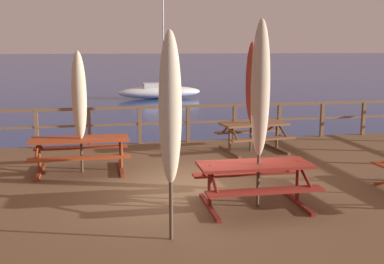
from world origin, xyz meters
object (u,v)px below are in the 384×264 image
(picnic_table_back_left, at_px, (80,147))
(patio_umbrella_tall_mid_right, at_px, (252,82))
(sailboat_distant, at_px, (159,91))
(patio_umbrella_tall_mid_left, at_px, (79,96))
(patio_umbrella_short_mid, at_px, (260,90))
(patio_umbrella_short_back, at_px, (170,109))
(picnic_table_mid_centre, at_px, (255,175))
(picnic_table_mid_left, at_px, (254,131))

(picnic_table_back_left, distance_m, patio_umbrella_tall_mid_right, 4.74)
(patio_umbrella_tall_mid_right, bearing_deg, sailboat_distant, 88.34)
(picnic_table_back_left, height_order, patio_umbrella_tall_mid_left, patio_umbrella_tall_mid_left)
(picnic_table_back_left, relative_size, patio_umbrella_short_mid, 0.67)
(patio_umbrella_short_mid, xyz_separation_m, patio_umbrella_short_back, (-1.70, -1.11, -0.15))
(patio_umbrella_short_mid, relative_size, sailboat_distant, 0.41)
(picnic_table_mid_centre, distance_m, patio_umbrella_short_mid, 1.47)
(picnic_table_mid_centre, distance_m, patio_umbrella_tall_mid_right, 4.67)
(patio_umbrella_short_back, bearing_deg, patio_umbrella_short_mid, 33.01)
(patio_umbrella_tall_mid_left, bearing_deg, picnic_table_mid_centre, -44.79)
(picnic_table_mid_centre, relative_size, picnic_table_mid_left, 1.07)
(patio_umbrella_tall_mid_right, bearing_deg, picnic_table_mid_left, -29.68)
(picnic_table_mid_centre, height_order, sailboat_distant, sailboat_distant)
(picnic_table_mid_centre, height_order, patio_umbrella_short_back, patio_umbrella_short_back)
(picnic_table_mid_centre, height_order, patio_umbrella_tall_mid_right, patio_umbrella_tall_mid_right)
(picnic_table_mid_centre, xyz_separation_m, patio_umbrella_tall_mid_right, (1.39, 4.28, 1.27))
(picnic_table_mid_left, relative_size, sailboat_distant, 0.24)
(picnic_table_mid_centre, height_order, picnic_table_mid_left, same)
(picnic_table_back_left, height_order, sailboat_distant, sailboat_distant)
(picnic_table_mid_left, relative_size, patio_umbrella_short_back, 0.62)
(sailboat_distant, bearing_deg, picnic_table_mid_centre, -94.39)
(picnic_table_back_left, bearing_deg, picnic_table_mid_left, 15.55)
(picnic_table_back_left, height_order, patio_umbrella_short_mid, patio_umbrella_short_mid)
(patio_umbrella_tall_mid_right, distance_m, sailboat_distant, 22.22)
(sailboat_distant, bearing_deg, picnic_table_back_left, -102.12)
(picnic_table_mid_left, height_order, patio_umbrella_short_back, patio_umbrella_short_back)
(picnic_table_mid_left, bearing_deg, picnic_table_back_left, -164.45)
(picnic_table_mid_left, xyz_separation_m, patio_umbrella_tall_mid_right, (-0.07, 0.04, 1.28))
(picnic_table_mid_left, relative_size, patio_umbrella_tall_mid_right, 0.64)
(patio_umbrella_short_back, distance_m, sailboat_distant, 27.85)
(picnic_table_mid_centre, relative_size, patio_umbrella_tall_mid_right, 0.69)
(patio_umbrella_tall_mid_left, relative_size, patio_umbrella_short_back, 0.90)
(patio_umbrella_short_back, bearing_deg, picnic_table_mid_left, 59.96)
(picnic_table_mid_centre, xyz_separation_m, picnic_table_mid_left, (1.46, 4.24, -0.01))
(picnic_table_back_left, height_order, patio_umbrella_short_back, patio_umbrella_short_back)
(patio_umbrella_short_back, bearing_deg, picnic_table_mid_centre, 34.53)
(patio_umbrella_tall_mid_left, height_order, patio_umbrella_short_back, patio_umbrella_short_back)
(picnic_table_mid_centre, distance_m, patio_umbrella_tall_mid_left, 4.34)
(picnic_table_back_left, xyz_separation_m, patio_umbrella_tall_mid_right, (4.38, 1.28, 1.27))
(patio_umbrella_tall_mid_right, bearing_deg, picnic_table_mid_centre, -107.98)
(patio_umbrella_tall_mid_left, bearing_deg, patio_umbrella_tall_mid_right, 16.89)
(picnic_table_mid_left, distance_m, patio_umbrella_short_mid, 4.72)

